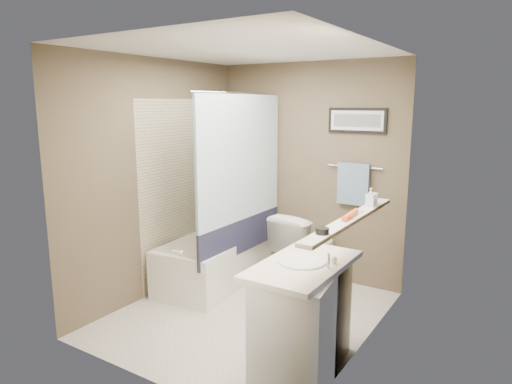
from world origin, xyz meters
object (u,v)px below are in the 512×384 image
Objects in this scene: bathtub at (216,259)px; hair_brush_front at (348,216)px; toilet at (307,249)px; candle_bowl_near at (322,231)px; vanity at (303,320)px; glass_jar at (373,199)px; soap_bottle at (370,197)px; hair_brush_back at (353,214)px.

hair_brush_front is at bearing -27.75° from bathtub.
candle_bowl_near is at bearing 128.62° from toilet.
candle_bowl_near is at bearing -42.07° from vanity.
glass_jar is at bearing 90.00° from candle_bowl_near.
glass_jar is at bearing 90.00° from soap_bottle.
bathtub is at bearing 157.99° from hair_brush_front.
hair_brush_back is at bearing 58.82° from vanity.
hair_brush_front reaches higher than candle_bowl_near.
glass_jar is (0.00, 1.03, 0.03)m from candle_bowl_near.
glass_jar is 0.66× the size of soap_bottle.
hair_brush_back reaches higher than bathtub.
soap_bottle reaches higher than vanity.
toilet is 0.91× the size of vanity.
bathtub is 6.82× the size of hair_brush_front.
candle_bowl_near is at bearing -90.00° from hair_brush_back.
soap_bottle reaches higher than hair_brush_front.
toilet is 9.15× the size of candle_bowl_near.
candle_bowl_near is 0.59× the size of soap_bottle.
candle_bowl_near is (0.19, -0.13, 0.73)m from vanity.
soap_bottle is (0.19, 0.83, 0.79)m from vanity.
toilet reaches higher than vanity.
glass_jar reaches higher than toilet.
toilet is 3.74× the size of hair_brush_back.
candle_bowl_near is 1.03m from glass_jar.
glass_jar is at bearing 157.03° from toilet.
vanity is 9.00× the size of glass_jar.
bathtub is at bearing 33.90° from toilet.
candle_bowl_near is 0.46m from hair_brush_front.
vanity is 4.09× the size of hair_brush_back.
toilet is at bearing 18.31° from bathtub.
vanity is 0.87m from hair_brush_back.
vanity is 10.00× the size of candle_bowl_near.
hair_brush_front is at bearing 90.00° from candle_bowl_near.
candle_bowl_near is at bearing -90.00° from hair_brush_front.
toilet is 1.54m from hair_brush_back.
glass_jar reaches higher than bathtub.
hair_brush_back reaches higher than vanity.
bathtub is at bearing 172.85° from soap_bottle.
bathtub is at bearing 138.80° from vanity.
candle_bowl_near is 0.96m from soap_bottle.
hair_brush_back is 0.41m from soap_bottle.
bathtub is 2.03m from soap_bottle.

